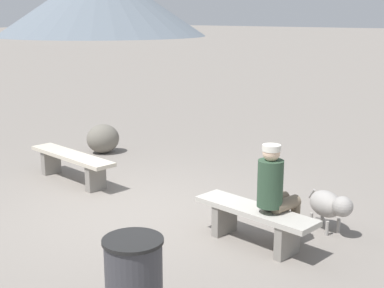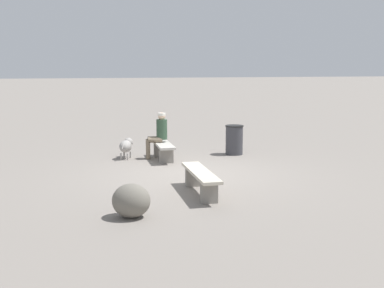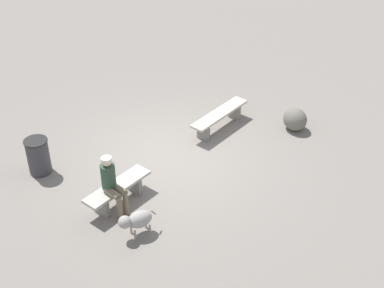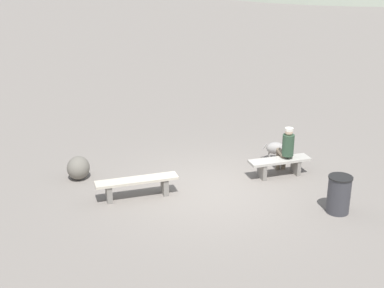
# 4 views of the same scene
# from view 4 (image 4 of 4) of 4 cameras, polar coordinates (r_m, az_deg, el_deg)

# --- Properties ---
(ground) EXTENTS (210.00, 210.00, 0.06)m
(ground) POSITION_cam_4_polar(r_m,az_deg,el_deg) (12.45, 2.46, -5.18)
(ground) COLOR gray
(bench_left) EXTENTS (1.91, 0.48, 0.46)m
(bench_left) POSITION_cam_4_polar(r_m,az_deg,el_deg) (12.01, -6.00, -4.36)
(bench_left) COLOR gray
(bench_left) RESTS_ON ground
(bench_right) EXTENTS (1.58, 0.49, 0.45)m
(bench_right) POSITION_cam_4_polar(r_m,az_deg,el_deg) (13.24, 9.48, -2.14)
(bench_right) COLOR gray
(bench_right) RESTS_ON ground
(seated_person) EXTENTS (0.36, 0.59, 1.26)m
(seated_person) POSITION_cam_4_polar(r_m,az_deg,el_deg) (13.27, 10.22, -0.34)
(seated_person) COLOR #2D4733
(seated_person) RESTS_ON ground
(dog) EXTENTS (0.73, 0.49, 0.54)m
(dog) POSITION_cam_4_polar(r_m,az_deg,el_deg) (14.20, 9.34, -0.41)
(dog) COLOR gray
(dog) RESTS_ON ground
(trash_bin) EXTENTS (0.52, 0.52, 0.84)m
(trash_bin) POSITION_cam_4_polar(r_m,az_deg,el_deg) (11.71, 15.67, -5.30)
(trash_bin) COLOR #38383D
(trash_bin) RESTS_ON ground
(boulder) EXTENTS (0.76, 0.81, 0.57)m
(boulder) POSITION_cam_4_polar(r_m,az_deg,el_deg) (13.23, -12.25, -2.54)
(boulder) COLOR #6B665B
(boulder) RESTS_ON ground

